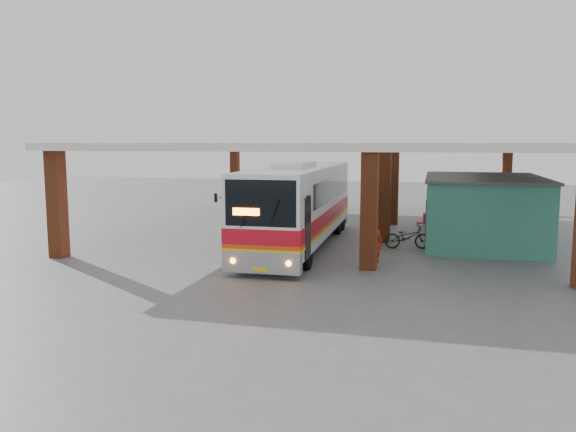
# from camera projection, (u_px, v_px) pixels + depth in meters

# --- Properties ---
(ground) EXTENTS (90.00, 90.00, 0.00)m
(ground) POSITION_uv_depth(u_px,v_px,m) (307.00, 250.00, 24.45)
(ground) COLOR #515154
(ground) RESTS_ON ground
(brick_columns) EXTENTS (20.10, 21.60, 4.35)m
(brick_columns) POSITION_uv_depth(u_px,v_px,m) (356.00, 192.00, 28.61)
(brick_columns) COLOR brown
(brick_columns) RESTS_ON ground
(canopy_roof) EXTENTS (21.00, 23.00, 0.30)m
(canopy_roof) POSITION_uv_depth(u_px,v_px,m) (343.00, 146.00, 29.98)
(canopy_roof) COLOR silver
(canopy_roof) RESTS_ON brick_columns
(shop_building) EXTENTS (5.20, 8.20, 3.11)m
(shop_building) POSITION_uv_depth(u_px,v_px,m) (482.00, 209.00, 26.21)
(shop_building) COLOR #2F7661
(shop_building) RESTS_ON ground
(coach_bus) EXTENTS (3.17, 13.28, 3.84)m
(coach_bus) POSITION_uv_depth(u_px,v_px,m) (300.00, 204.00, 25.19)
(coach_bus) COLOR silver
(coach_bus) RESTS_ON ground
(motorcycle) EXTENTS (2.09, 1.08, 1.05)m
(motorcycle) POSITION_uv_depth(u_px,v_px,m) (407.00, 237.00, 24.79)
(motorcycle) COLOR black
(motorcycle) RESTS_ON ground
(pedestrian) EXTENTS (0.62, 0.42, 1.64)m
(pedestrian) POSITION_uv_depth(u_px,v_px,m) (374.00, 241.00, 21.99)
(pedestrian) COLOR red
(pedestrian) RESTS_ON ground
(red_chair) EXTENTS (0.49, 0.49, 0.77)m
(red_chair) POSITION_uv_depth(u_px,v_px,m) (422.00, 220.00, 31.32)
(red_chair) COLOR #AE1220
(red_chair) RESTS_ON ground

